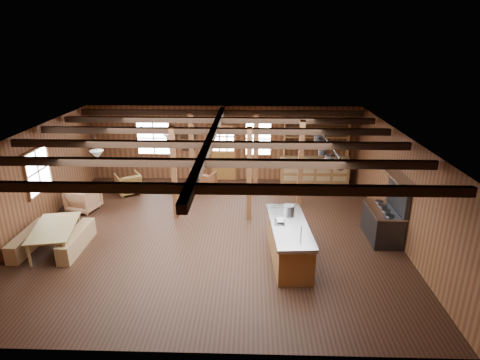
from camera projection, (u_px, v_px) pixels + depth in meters
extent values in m
cube|color=black|center=(213.00, 233.00, 11.20)|extent=(10.00, 9.00, 0.02)
cube|color=black|center=(210.00, 135.00, 10.25)|extent=(10.00, 9.00, 0.02)
cube|color=#4F2716|center=(28.00, 184.00, 10.87)|extent=(0.02, 9.00, 2.80)
cube|color=#4F2716|center=(401.00, 188.00, 10.58)|extent=(0.02, 9.00, 2.80)
cube|color=#4F2716|center=(223.00, 143.00, 14.96)|extent=(10.00, 0.02, 2.80)
cube|color=#4F2716|center=(184.00, 285.00, 6.48)|extent=(10.00, 0.02, 2.80)
cube|color=black|center=(190.00, 188.00, 7.00)|extent=(9.80, 0.12, 0.18)
cube|color=black|center=(201.00, 163.00, 8.41)|extent=(9.80, 0.12, 0.18)
cube|color=black|center=(208.00, 145.00, 9.82)|extent=(9.80, 0.12, 0.18)
cube|color=black|center=(214.00, 131.00, 11.23)|extent=(9.80, 0.12, 0.18)
cube|color=black|center=(218.00, 120.00, 12.64)|extent=(9.80, 0.12, 0.18)
cube|color=black|center=(221.00, 113.00, 13.86)|extent=(9.80, 0.12, 0.18)
cube|color=black|center=(210.00, 140.00, 10.29)|extent=(0.18, 8.82, 0.18)
cube|color=#4D2716|center=(174.00, 174.00, 11.70)|extent=(0.15, 0.15, 2.80)
cube|color=#4D2716|center=(192.00, 153.00, 13.76)|extent=(0.15, 0.15, 2.80)
cube|color=#4D2716|center=(249.00, 174.00, 11.64)|extent=(0.15, 0.15, 2.80)
cube|color=#4D2716|center=(256.00, 153.00, 13.70)|extent=(0.15, 0.15, 2.80)
cube|color=#4D2716|center=(301.00, 164.00, 12.53)|extent=(0.15, 0.15, 2.80)
cube|color=brown|center=(224.00, 166.00, 15.20)|extent=(0.90, 0.06, 1.10)
cube|color=#4D2716|center=(211.00, 153.00, 15.04)|extent=(0.06, 0.08, 2.10)
cube|color=#4D2716|center=(236.00, 153.00, 15.01)|extent=(0.06, 0.08, 2.10)
cube|color=#4D2716|center=(223.00, 125.00, 14.66)|extent=(1.02, 0.08, 0.06)
cube|color=white|center=(223.00, 140.00, 14.86)|extent=(0.84, 0.02, 0.90)
cube|color=white|center=(154.00, 138.00, 14.92)|extent=(1.20, 0.02, 1.20)
cube|color=#4D2716|center=(154.00, 138.00, 14.92)|extent=(1.32, 0.06, 1.32)
cube|color=white|center=(258.00, 139.00, 14.81)|extent=(0.90, 0.02, 1.20)
cube|color=#4D2716|center=(258.00, 139.00, 14.81)|extent=(1.02, 0.06, 1.32)
cube|color=white|center=(38.00, 171.00, 11.27)|extent=(0.02, 1.20, 1.20)
cube|color=#4D2716|center=(38.00, 171.00, 11.27)|extent=(0.14, 1.24, 1.32)
cube|color=beige|center=(188.00, 133.00, 14.82)|extent=(0.50, 0.03, 0.40)
cube|color=black|center=(188.00, 133.00, 14.81)|extent=(0.55, 0.02, 0.45)
cube|color=beige|center=(172.00, 136.00, 14.87)|extent=(0.35, 0.03, 0.45)
cube|color=black|center=(172.00, 136.00, 14.86)|extent=(0.40, 0.02, 0.50)
cube|color=beige|center=(189.00, 146.00, 14.99)|extent=(0.40, 0.03, 0.30)
cube|color=black|center=(189.00, 146.00, 14.98)|extent=(0.45, 0.02, 0.35)
cube|color=brown|center=(314.00, 171.00, 14.90)|extent=(2.50, 0.55, 0.90)
cube|color=olive|center=(315.00, 159.00, 14.71)|extent=(2.55, 0.60, 0.06)
cube|color=brown|center=(316.00, 146.00, 14.62)|extent=(2.30, 0.35, 0.04)
cube|color=brown|center=(316.00, 137.00, 14.50)|extent=(2.30, 0.35, 0.04)
cube|color=brown|center=(317.00, 127.00, 14.38)|extent=(2.30, 0.35, 0.04)
cube|color=brown|center=(285.00, 136.00, 14.54)|extent=(0.04, 0.35, 1.40)
cube|color=brown|center=(348.00, 137.00, 14.47)|extent=(0.04, 0.35, 1.40)
cylinder|color=#2E2E31|center=(96.00, 143.00, 10.41)|extent=(0.02, 0.02, 0.45)
cone|color=white|center=(97.00, 155.00, 10.52)|extent=(0.36, 0.36, 0.22)
cylinder|color=#2E2E31|center=(168.00, 127.00, 12.25)|extent=(0.02, 0.02, 0.45)
cone|color=white|center=(169.00, 137.00, 12.36)|extent=(0.36, 0.36, 0.22)
cylinder|color=#2E2E31|center=(329.00, 142.00, 10.53)|extent=(0.04, 3.00, 0.04)
cylinder|color=#2E2E31|center=(339.00, 160.00, 9.28)|extent=(0.01, 0.01, 0.16)
cylinder|color=#ADAFB4|center=(338.00, 167.00, 9.33)|extent=(0.24, 0.24, 0.14)
cylinder|color=#2E2E31|center=(330.00, 155.00, 9.80)|extent=(0.01, 0.01, 0.21)
cylinder|color=#2E2E31|center=(330.00, 162.00, 9.86)|extent=(0.19, 0.19, 0.14)
cylinder|color=#2E2E31|center=(331.00, 150.00, 10.32)|extent=(0.01, 0.01, 0.28)
cylinder|color=#ADAFB4|center=(330.00, 158.00, 10.39)|extent=(0.26, 0.26, 0.14)
cylinder|color=#2E2E31|center=(323.00, 145.00, 10.83)|extent=(0.01, 0.01, 0.28)
cylinder|color=#2E2E31|center=(323.00, 152.00, 10.90)|extent=(0.23, 0.23, 0.14)
cylinder|color=#2E2E31|center=(323.00, 138.00, 11.32)|extent=(0.01, 0.01, 0.17)
cylinder|color=#ADAFB4|center=(323.00, 144.00, 11.37)|extent=(0.20, 0.20, 0.14)
cylinder|color=#2E2E31|center=(319.00, 134.00, 11.82)|extent=(0.01, 0.01, 0.16)
cylinder|color=#2E2E31|center=(318.00, 139.00, 11.87)|extent=(0.25, 0.25, 0.14)
cube|color=brown|center=(289.00, 243.00, 9.76)|extent=(0.95, 2.45, 0.86)
cube|color=#ADAFB4|center=(290.00, 226.00, 9.60)|extent=(1.04, 2.55, 0.08)
cylinder|color=#2E2E31|center=(292.00, 238.00, 9.04)|extent=(0.44, 0.44, 0.06)
cylinder|color=#ADAFB4|center=(301.00, 232.00, 8.98)|extent=(0.03, 0.03, 0.30)
cube|color=olive|center=(285.00, 229.00, 10.99)|extent=(0.53, 0.43, 0.41)
cube|color=#2E2E31|center=(382.00, 224.00, 10.77)|extent=(0.75, 1.40, 0.84)
cube|color=#ADAFB4|center=(384.00, 209.00, 10.62)|extent=(0.77, 1.42, 0.04)
cube|color=#2E2E31|center=(399.00, 192.00, 10.44)|extent=(0.12, 1.40, 0.93)
cube|color=#ADAFB4|center=(397.00, 175.00, 10.29)|extent=(0.40, 1.49, 0.05)
imported|color=#9C8047|center=(57.00, 238.00, 10.27)|extent=(1.33, 1.94, 0.63)
cube|color=olive|center=(29.00, 240.00, 10.32)|extent=(0.32, 1.72, 0.47)
cube|color=olive|center=(77.00, 241.00, 10.28)|extent=(0.33, 1.74, 0.48)
imported|color=brown|center=(128.00, 184.00, 13.87)|extent=(1.07, 1.08, 0.72)
imported|color=brown|center=(205.00, 180.00, 14.35)|extent=(0.88, 0.89, 0.64)
imported|color=#946543|center=(84.00, 199.00, 12.53)|extent=(1.01, 1.03, 0.77)
cylinder|color=#ADAFB4|center=(289.00, 208.00, 10.27)|extent=(0.28, 0.28, 0.17)
imported|color=silver|center=(280.00, 221.00, 9.69)|extent=(0.26, 0.26, 0.06)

